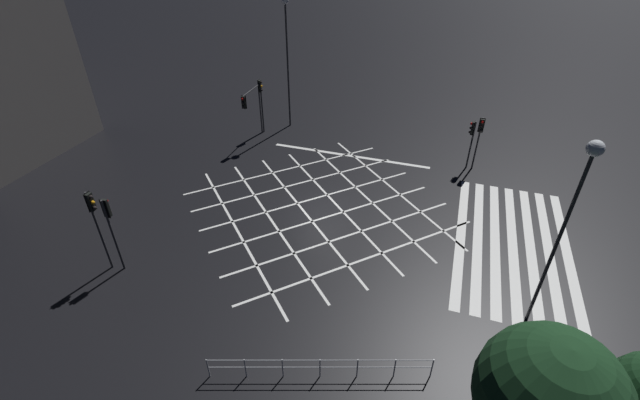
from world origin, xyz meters
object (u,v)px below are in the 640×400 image
Objects in this scene: traffic_light_nw_main at (110,220)px; street_tree_far at (549,397)px; traffic_light_ne_main at (252,102)px; traffic_light_ne_cross at (260,96)px; street_lamp_east at (576,197)px; street_lamp_west at (286,35)px; traffic_light_se_main at (480,133)px; traffic_light_nw_cross at (95,216)px; traffic_light_se_cross at (472,135)px.

street_tree_far is at bearing -102.97° from traffic_light_nw_main.
traffic_light_ne_main is 15.20m from traffic_light_nw_main.
street_lamp_east is (-13.83, -19.07, 3.36)m from traffic_light_ne_cross.
traffic_light_ne_cross is 4.84m from street_lamp_west.
street_lamp_east is (-12.94, -2.77, 3.75)m from traffic_light_se_main.
street_lamp_east reaches higher than traffic_light_nw_cross.
traffic_light_se_main is at bearing 5.05° from street_tree_far.
street_tree_far is at bearing -144.16° from street_lamp_west.
traffic_light_nw_cross is (-16.10, 16.42, 0.73)m from traffic_light_se_cross.
street_lamp_west is at bearing 47.88° from street_lamp_east.
street_lamp_east is (-12.36, -19.06, 3.37)m from traffic_light_ne_main.
traffic_light_ne_main is at bearing -87.96° from traffic_light_se_main.
traffic_light_ne_cross is 23.79m from street_lamp_east.
traffic_light_ne_cross is at bearing -93.10° from traffic_light_se_main.
traffic_light_ne_cross is 27.60m from street_tree_far.
traffic_light_nw_main is at bearing -90.09° from traffic_light_ne_cross.
traffic_light_ne_cross is at bearing 54.06° from street_lamp_east.
traffic_light_ne_main is at bearing -0.14° from traffic_light_nw_main.
traffic_light_ne_cross is at bearing -179.61° from traffic_light_ne_main.
traffic_light_se_main is 0.38× the size of street_lamp_west.
street_lamp_west is (3.45, -1.57, 4.13)m from traffic_light_ne_main.
traffic_light_ne_cross is 16.67m from traffic_light_nw_main.
street_lamp_west is (1.99, -1.58, 4.12)m from traffic_light_ne_cross.
traffic_light_nw_main is at bearing 45.06° from traffic_light_se_cross.
street_lamp_west reaches higher than traffic_light_se_main.
traffic_light_ne_cross is 1.26× the size of traffic_light_se_cross.
traffic_light_ne_main is 0.92× the size of traffic_light_nw_cross.
traffic_light_se_main is 20.09m from street_tree_far.
street_lamp_west reaches higher than traffic_light_ne_cross.
traffic_light_nw_cross reaches higher than traffic_light_se_cross.
street_lamp_west reaches higher than traffic_light_se_cross.
traffic_light_se_main is (15.99, -16.89, -0.50)m from traffic_light_nw_cross.
street_tree_far reaches higher than traffic_light_nw_cross.
street_tree_far is (-20.06, -2.23, 1.86)m from traffic_light_se_cross.
traffic_light_se_cross is at bearing -100.97° from street_lamp_west.
street_lamp_east is at bearing -81.54° from traffic_light_nw_main.
traffic_light_se_cross is 0.53m from traffic_light_se_main.
traffic_light_ne_main is 15.42m from traffic_light_nw_cross.
traffic_light_se_cross is at bearing 44.43° from traffic_light_nw_cross.
traffic_light_ne_cross is 1.05× the size of traffic_light_ne_main.
traffic_light_ne_main is at bearing -89.61° from traffic_light_ne_cross.
traffic_light_ne_main reaches higher than traffic_light_se_main.
street_tree_far is at bearing -12.00° from traffic_light_nw_cross.
street_tree_far is (-3.96, -18.65, 1.14)m from traffic_light_nw_cross.
street_lamp_east is (-13.05, -3.24, 3.98)m from traffic_light_se_cross.
traffic_light_nw_cross is at bearing 98.80° from street_lamp_east.
street_tree_far is at bearing -49.07° from traffic_light_ne_cross.
street_lamp_west reaches higher than traffic_light_nw_cross.
traffic_light_se_main is at bearing 92.04° from traffic_light_ne_main.
traffic_light_se_main is at bearing -3.10° from traffic_light_ne_cross.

